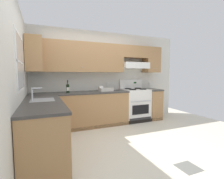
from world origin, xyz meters
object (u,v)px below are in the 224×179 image
at_px(paper_towel_roll, 101,88).
at_px(bowl, 106,90).
at_px(wine_bottle, 68,88).
at_px(stove, 135,104).

bearing_deg(paper_towel_roll, bowl, -45.50).
relative_size(wine_bottle, paper_towel_roll, 2.28).
xyz_separation_m(wine_bottle, paper_towel_roll, (0.90, 0.14, -0.06)).
height_order(stove, paper_towel_roll, stove).
height_order(bowl, paper_towel_roll, paper_towel_roll).
height_order(wine_bottle, paper_towel_roll, wine_bottle).
bearing_deg(bowl, wine_bottle, -179.04).
xyz_separation_m(stove, paper_towel_roll, (-1.04, 0.09, 0.50)).
relative_size(stove, bowl, 3.42).
bearing_deg(paper_towel_roll, stove, -4.98).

